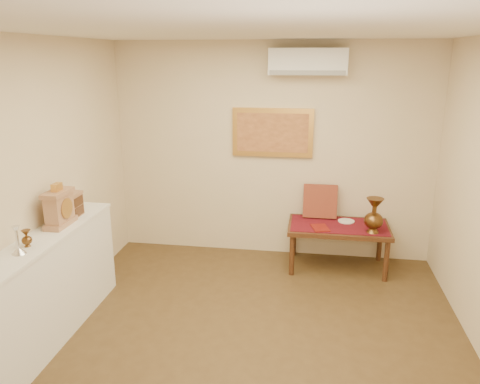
% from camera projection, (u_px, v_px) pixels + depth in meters
% --- Properties ---
extents(floor, '(4.50, 4.50, 0.00)m').
position_uv_depth(floor, '(247.00, 352.00, 4.13)').
color(floor, brown).
rests_on(floor, ground).
extents(ceiling, '(4.50, 4.50, 0.00)m').
position_uv_depth(ceiling, '(249.00, 29.00, 3.37)').
color(ceiling, white).
rests_on(ceiling, ground).
extents(wall_back, '(4.00, 0.02, 2.70)m').
position_uv_depth(wall_back, '(272.00, 152.00, 5.88)').
color(wall_back, beige).
rests_on(wall_back, ground).
extents(wall_left, '(0.02, 4.50, 2.70)m').
position_uv_depth(wall_left, '(19.00, 196.00, 4.04)').
color(wall_left, beige).
rests_on(wall_left, ground).
extents(candlestick, '(0.11, 0.11, 0.24)m').
position_uv_depth(candlestick, '(17.00, 240.00, 3.74)').
color(candlestick, silver).
rests_on(candlestick, display_ledge).
extents(brass_urn_small, '(0.09, 0.09, 0.19)m').
position_uv_depth(brass_urn_small, '(26.00, 236.00, 3.89)').
color(brass_urn_small, brown).
rests_on(brass_urn_small, display_ledge).
extents(table_cloth, '(1.14, 0.59, 0.01)m').
position_uv_depth(table_cloth, '(339.00, 225.00, 5.63)').
color(table_cloth, maroon).
rests_on(table_cloth, low_table).
extents(brass_urn_tall, '(0.22, 0.22, 0.50)m').
position_uv_depth(brass_urn_tall, '(374.00, 212.00, 5.32)').
color(brass_urn_tall, brown).
rests_on(brass_urn_tall, table_cloth).
extents(plate, '(0.20, 0.20, 0.01)m').
position_uv_depth(plate, '(346.00, 221.00, 5.73)').
color(plate, white).
rests_on(plate, table_cloth).
extents(menu, '(0.24, 0.29, 0.01)m').
position_uv_depth(menu, '(320.00, 228.00, 5.51)').
color(menu, maroon).
rests_on(menu, table_cloth).
extents(cushion, '(0.42, 0.18, 0.43)m').
position_uv_depth(cushion, '(320.00, 201.00, 5.84)').
color(cushion, maroon).
rests_on(cushion, table_cloth).
extents(display_ledge, '(0.37, 2.02, 0.98)m').
position_uv_depth(display_ledge, '(49.00, 287.00, 4.26)').
color(display_ledge, white).
rests_on(display_ledge, floor).
extents(mantel_clock, '(0.17, 0.36, 0.41)m').
position_uv_depth(mantel_clock, '(59.00, 208.00, 4.35)').
color(mantel_clock, tan).
rests_on(mantel_clock, display_ledge).
extents(wooden_chest, '(0.16, 0.21, 0.24)m').
position_uv_depth(wooden_chest, '(72.00, 204.00, 4.62)').
color(wooden_chest, tan).
rests_on(wooden_chest, display_ledge).
extents(low_table, '(1.20, 0.70, 0.55)m').
position_uv_depth(low_table, '(338.00, 230.00, 5.65)').
color(low_table, '#4B2916').
rests_on(low_table, floor).
extents(painting, '(1.00, 0.06, 0.60)m').
position_uv_depth(painting, '(273.00, 133.00, 5.79)').
color(painting, gold).
rests_on(painting, wall_back).
extents(ac_unit, '(0.90, 0.25, 0.30)m').
position_uv_depth(ac_unit, '(308.00, 62.00, 5.39)').
color(ac_unit, white).
rests_on(ac_unit, wall_back).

